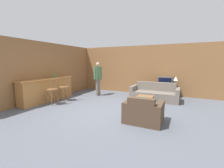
{
  "coord_description": "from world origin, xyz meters",
  "views": [
    {
      "loc": [
        2.43,
        -4.45,
        1.68
      ],
      "look_at": [
        -0.1,
        0.82,
        0.85
      ],
      "focal_mm": 24.0,
      "sensor_mm": 36.0,
      "label": 1
    }
  ],
  "objects_px": {
    "bar_chair_near": "(53,91)",
    "couch_far": "(155,94)",
    "bar_chair_mid": "(65,88)",
    "tv": "(165,81)",
    "book_on_table": "(143,97)",
    "tv_unit": "(165,91)",
    "armchair_near": "(143,113)",
    "bottle": "(54,75)",
    "table_lamp": "(176,79)",
    "person_by_window": "(98,77)",
    "coffee_table": "(144,99)"
  },
  "relations": [
    {
      "from": "bar_chair_near",
      "to": "table_lamp",
      "type": "height_order",
      "value": "bar_chair_near"
    },
    {
      "from": "tv",
      "to": "person_by_window",
      "type": "height_order",
      "value": "person_by_window"
    },
    {
      "from": "bar_chair_mid",
      "to": "tv",
      "type": "bearing_deg",
      "value": 35.53
    },
    {
      "from": "book_on_table",
      "to": "armchair_near",
      "type": "bearing_deg",
      "value": -75.41
    },
    {
      "from": "book_on_table",
      "to": "person_by_window",
      "type": "relative_size",
      "value": 0.11
    },
    {
      "from": "table_lamp",
      "to": "couch_far",
      "type": "bearing_deg",
      "value": -131.16
    },
    {
      "from": "bar_chair_near",
      "to": "armchair_near",
      "type": "relative_size",
      "value": 1.01
    },
    {
      "from": "couch_far",
      "to": "bottle",
      "type": "distance_m",
      "value": 4.62
    },
    {
      "from": "armchair_near",
      "to": "bottle",
      "type": "xyz_separation_m",
      "value": [
        -4.31,
        0.89,
        0.85
      ]
    },
    {
      "from": "armchair_near",
      "to": "person_by_window",
      "type": "distance_m",
      "value": 3.95
    },
    {
      "from": "bar_chair_mid",
      "to": "couch_far",
      "type": "bearing_deg",
      "value": 27.62
    },
    {
      "from": "tv",
      "to": "book_on_table",
      "type": "relative_size",
      "value": 3.54
    },
    {
      "from": "person_by_window",
      "to": "bar_chair_near",
      "type": "bearing_deg",
      "value": -108.48
    },
    {
      "from": "tv_unit",
      "to": "table_lamp",
      "type": "relative_size",
      "value": 2.55
    },
    {
      "from": "couch_far",
      "to": "person_by_window",
      "type": "height_order",
      "value": "person_by_window"
    },
    {
      "from": "bottle",
      "to": "book_on_table",
      "type": "xyz_separation_m",
      "value": [
        3.96,
        0.44,
        -0.72
      ]
    },
    {
      "from": "bar_chair_near",
      "to": "couch_far",
      "type": "height_order",
      "value": "bar_chair_near"
    },
    {
      "from": "book_on_table",
      "to": "table_lamp",
      "type": "xyz_separation_m",
      "value": [
        0.99,
        2.35,
        0.49
      ]
    },
    {
      "from": "couch_far",
      "to": "coffee_table",
      "type": "height_order",
      "value": "couch_far"
    },
    {
      "from": "couch_far",
      "to": "tv_unit",
      "type": "relative_size",
      "value": 1.71
    },
    {
      "from": "tv",
      "to": "book_on_table",
      "type": "distance_m",
      "value": 2.43
    },
    {
      "from": "bar_chair_mid",
      "to": "armchair_near",
      "type": "height_order",
      "value": "bar_chair_mid"
    },
    {
      "from": "bar_chair_near",
      "to": "bottle",
      "type": "relative_size",
      "value": 3.77
    },
    {
      "from": "bar_chair_mid",
      "to": "bar_chair_near",
      "type": "bearing_deg",
      "value": -90.0
    },
    {
      "from": "armchair_near",
      "to": "tv_unit",
      "type": "relative_size",
      "value": 0.85
    },
    {
      "from": "bottle",
      "to": "book_on_table",
      "type": "bearing_deg",
      "value": 6.41
    },
    {
      "from": "tv",
      "to": "table_lamp",
      "type": "bearing_deg",
      "value": 0.37
    },
    {
      "from": "bottle",
      "to": "bar_chair_near",
      "type": "bearing_deg",
      "value": -49.84
    },
    {
      "from": "bottle",
      "to": "table_lamp",
      "type": "bearing_deg",
      "value": 29.47
    },
    {
      "from": "table_lamp",
      "to": "person_by_window",
      "type": "distance_m",
      "value": 3.82
    },
    {
      "from": "coffee_table",
      "to": "couch_far",
      "type": "bearing_deg",
      "value": 83.26
    },
    {
      "from": "tv",
      "to": "person_by_window",
      "type": "distance_m",
      "value": 3.37
    },
    {
      "from": "tv",
      "to": "person_by_window",
      "type": "relative_size",
      "value": 0.39
    },
    {
      "from": "armchair_near",
      "to": "book_on_table",
      "type": "distance_m",
      "value": 1.38
    },
    {
      "from": "coffee_table",
      "to": "bottle",
      "type": "height_order",
      "value": "bottle"
    },
    {
      "from": "tv",
      "to": "armchair_near",
      "type": "bearing_deg",
      "value": -92.67
    },
    {
      "from": "coffee_table",
      "to": "table_lamp",
      "type": "relative_size",
      "value": 2.23
    },
    {
      "from": "bar_chair_mid",
      "to": "book_on_table",
      "type": "bearing_deg",
      "value": 7.47
    },
    {
      "from": "tv_unit",
      "to": "coffee_table",
      "type": "bearing_deg",
      "value": -102.3
    },
    {
      "from": "bar_chair_mid",
      "to": "tv_unit",
      "type": "bearing_deg",
      "value": 35.56
    },
    {
      "from": "tv_unit",
      "to": "bottle",
      "type": "xyz_separation_m",
      "value": [
        -4.48,
        -2.8,
        0.85
      ]
    },
    {
      "from": "tv_unit",
      "to": "tv",
      "type": "bearing_deg",
      "value": -90.0
    },
    {
      "from": "couch_far",
      "to": "book_on_table",
      "type": "distance_m",
      "value": 1.44
    },
    {
      "from": "person_by_window",
      "to": "bar_chair_mid",
      "type": "bearing_deg",
      "value": -115.36
    },
    {
      "from": "bar_chair_mid",
      "to": "book_on_table",
      "type": "relative_size",
      "value": 5.62
    },
    {
      "from": "bottle",
      "to": "table_lamp",
      "type": "height_order",
      "value": "bottle"
    },
    {
      "from": "table_lamp",
      "to": "armchair_near",
      "type": "bearing_deg",
      "value": -99.89
    },
    {
      "from": "tv",
      "to": "bottle",
      "type": "distance_m",
      "value": 5.29
    },
    {
      "from": "armchair_near",
      "to": "table_lamp",
      "type": "xyz_separation_m",
      "value": [
        0.64,
        3.69,
        0.62
      ]
    },
    {
      "from": "book_on_table",
      "to": "table_lamp",
      "type": "bearing_deg",
      "value": 67.18
    }
  ]
}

